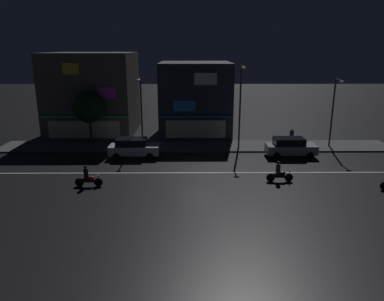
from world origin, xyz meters
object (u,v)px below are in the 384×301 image
at_px(streetlamp_east, 334,107).
at_px(parked_car_near_kerb, 134,147).
at_px(streetlamp_mid, 241,100).
at_px(motorcycle_opposite_lane, 279,173).
at_px(streetlamp_west, 141,106).
at_px(traffic_cone, 282,152).
at_px(parked_car_trailing, 290,147).
at_px(pedestrian_on_sidewalk, 291,139).
at_px(motorcycle_following, 88,178).

relative_size(streetlamp_east, parked_car_near_kerb, 1.48).
relative_size(streetlamp_mid, motorcycle_opposite_lane, 3.98).
bearing_deg(streetlamp_west, traffic_cone, -11.72).
bearing_deg(parked_car_near_kerb, parked_car_trailing, -179.51).
height_order(streetlamp_west, traffic_cone, streetlamp_west).
bearing_deg(streetlamp_east, motorcycle_opposite_lane, -127.89).
bearing_deg(parked_car_trailing, traffic_cone, 154.26).
distance_m(pedestrian_on_sidewalk, motorcycle_opposite_lane, 9.11).
bearing_deg(motorcycle_opposite_lane, streetlamp_west, -36.51).
bearing_deg(pedestrian_on_sidewalk, streetlamp_west, 12.56).
bearing_deg(pedestrian_on_sidewalk, streetlamp_east, -157.47).
height_order(pedestrian_on_sidewalk, traffic_cone, pedestrian_on_sidewalk).
distance_m(parked_car_near_kerb, traffic_cone, 13.06).
xyz_separation_m(parked_car_near_kerb, motorcycle_following, (-2.14, -6.94, -0.24)).
bearing_deg(traffic_cone, parked_car_trailing, -25.74).
relative_size(pedestrian_on_sidewalk, traffic_cone, 3.43).
distance_m(parked_car_near_kerb, motorcycle_following, 7.26).
xyz_separation_m(streetlamp_west, pedestrian_on_sidewalk, (14.01, -0.64, -2.99)).
xyz_separation_m(streetlamp_mid, parked_car_near_kerb, (-9.53, -2.66, -3.70)).
height_order(motorcycle_following, traffic_cone, motorcycle_following).
xyz_separation_m(motorcycle_opposite_lane, traffic_cone, (1.82, 6.55, -0.36)).
xyz_separation_m(streetlamp_west, parked_car_trailing, (13.31, -2.94, -3.13)).
bearing_deg(parked_car_trailing, parked_car_near_kerb, -179.51).
relative_size(parked_car_near_kerb, traffic_cone, 7.82).
height_order(parked_car_near_kerb, motorcycle_opposite_lane, parked_car_near_kerb).
relative_size(streetlamp_west, traffic_cone, 11.78).
xyz_separation_m(motorcycle_following, traffic_cone, (15.17, 7.36, -0.36)).
relative_size(parked_car_near_kerb, parked_car_trailing, 1.00).
bearing_deg(parked_car_near_kerb, traffic_cone, -178.13).
bearing_deg(streetlamp_mid, parked_car_near_kerb, -164.40).
height_order(pedestrian_on_sidewalk, parked_car_near_kerb, pedestrian_on_sidewalk).
xyz_separation_m(streetlamp_mid, traffic_cone, (3.51, -2.24, -4.30)).
xyz_separation_m(pedestrian_on_sidewalk, parked_car_trailing, (-0.70, -2.30, -0.14)).
bearing_deg(motorcycle_following, streetlamp_east, -158.11).
relative_size(streetlamp_west, parked_car_trailing, 1.51).
relative_size(streetlamp_mid, parked_car_trailing, 1.76).
height_order(streetlamp_west, streetlamp_east, streetlamp_west).
bearing_deg(parked_car_trailing, motorcycle_following, -155.96).
height_order(streetlamp_east, parked_car_trailing, streetlamp_east).
xyz_separation_m(streetlamp_west, motorcycle_opposite_lane, (10.85, -9.18, -3.37)).
distance_m(motorcycle_opposite_lane, traffic_cone, 6.81).
height_order(motorcycle_opposite_lane, traffic_cone, motorcycle_opposite_lane).
xyz_separation_m(parked_car_trailing, motorcycle_following, (-15.81, -7.05, -0.24)).
bearing_deg(streetlamp_mid, parked_car_trailing, -31.51).
height_order(parked_car_near_kerb, parked_car_trailing, same).
xyz_separation_m(streetlamp_west, traffic_cone, (12.67, -2.63, -3.73)).
relative_size(parked_car_trailing, motorcycle_following, 2.26).
relative_size(streetlamp_east, pedestrian_on_sidewalk, 3.37).
relative_size(streetlamp_west, motorcycle_opposite_lane, 3.41).
distance_m(motorcycle_following, motorcycle_opposite_lane, 13.38).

